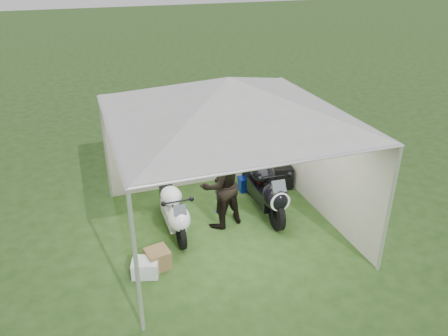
% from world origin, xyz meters
% --- Properties ---
extents(ground, '(80.00, 80.00, 0.00)m').
position_xyz_m(ground, '(0.00, 0.00, 0.00)').
color(ground, '#254416').
rests_on(ground, ground).
extents(canopy_tent, '(5.66, 5.66, 3.00)m').
position_xyz_m(canopy_tent, '(-0.00, 0.03, 2.58)').
color(canopy_tent, silver).
rests_on(canopy_tent, ground).
extents(motorcycle_white, '(0.41, 1.82, 0.90)m').
position_xyz_m(motorcycle_white, '(-1.00, 0.25, 0.50)').
color(motorcycle_white, black).
rests_on(motorcycle_white, ground).
extents(motorcycle_black, '(0.54, 2.16, 1.06)m').
position_xyz_m(motorcycle_black, '(0.92, 0.32, 0.59)').
color(motorcycle_black, black).
rests_on(motorcycle_black, ground).
extents(paddock_stand, '(0.44, 0.29, 0.32)m').
position_xyz_m(paddock_stand, '(0.96, 1.30, 0.16)').
color(paddock_stand, '#0F2EBF').
rests_on(paddock_stand, ground).
extents(person_dark_jacket, '(1.03, 0.90, 1.79)m').
position_xyz_m(person_dark_jacket, '(-0.07, 0.20, 0.89)').
color(person_dark_jacket, black).
rests_on(person_dark_jacket, ground).
extents(person_blue_jacket, '(0.67, 0.69, 1.60)m').
position_xyz_m(person_blue_jacket, '(0.12, 0.69, 0.80)').
color(person_blue_jacket, slate).
rests_on(person_blue_jacket, ground).
extents(equipment_box, '(0.58, 0.50, 0.51)m').
position_xyz_m(equipment_box, '(1.70, 1.21, 0.26)').
color(equipment_box, black).
rests_on(equipment_box, ground).
extents(crate_0, '(0.51, 0.45, 0.29)m').
position_xyz_m(crate_0, '(-1.75, -0.83, 0.14)').
color(crate_0, silver).
rests_on(crate_0, ground).
extents(crate_1, '(0.44, 0.44, 0.34)m').
position_xyz_m(crate_1, '(-1.51, -0.69, 0.17)').
color(crate_1, brown).
rests_on(crate_1, ground).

